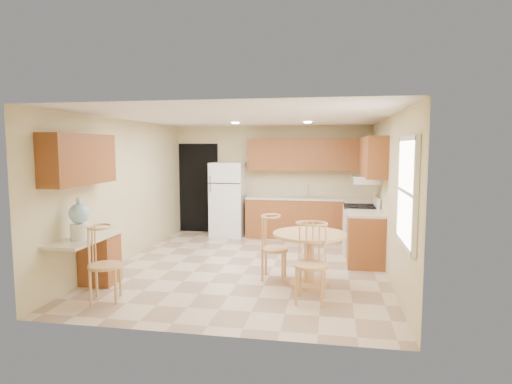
% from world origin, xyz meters
% --- Properties ---
extents(floor, '(5.50, 5.50, 0.00)m').
position_xyz_m(floor, '(0.00, 0.00, 0.00)').
color(floor, '#CAAF93').
rests_on(floor, ground).
extents(ceiling, '(4.50, 5.50, 0.02)m').
position_xyz_m(ceiling, '(0.00, 0.00, 2.50)').
color(ceiling, white).
rests_on(ceiling, wall_back).
extents(wall_back, '(4.50, 0.02, 2.50)m').
position_xyz_m(wall_back, '(0.00, 2.75, 1.25)').
color(wall_back, beige).
rests_on(wall_back, floor).
extents(wall_front, '(4.50, 0.02, 2.50)m').
position_xyz_m(wall_front, '(0.00, -2.75, 1.25)').
color(wall_front, beige).
rests_on(wall_front, floor).
extents(wall_left, '(0.02, 5.50, 2.50)m').
position_xyz_m(wall_left, '(-2.25, 0.00, 1.25)').
color(wall_left, beige).
rests_on(wall_left, floor).
extents(wall_right, '(0.02, 5.50, 2.50)m').
position_xyz_m(wall_right, '(2.25, 0.00, 1.25)').
color(wall_right, beige).
rests_on(wall_right, floor).
extents(doorway, '(0.90, 0.02, 2.10)m').
position_xyz_m(doorway, '(-1.75, 2.73, 1.05)').
color(doorway, black).
rests_on(doorway, floor).
extents(base_cab_back, '(2.75, 0.60, 0.87)m').
position_xyz_m(base_cab_back, '(0.88, 2.45, 0.43)').
color(base_cab_back, brown).
rests_on(base_cab_back, floor).
extents(counter_back, '(2.75, 0.63, 0.04)m').
position_xyz_m(counter_back, '(0.88, 2.45, 0.89)').
color(counter_back, beige).
rests_on(counter_back, base_cab_back).
extents(base_cab_right_a, '(0.60, 0.59, 0.87)m').
position_xyz_m(base_cab_right_a, '(1.95, 1.85, 0.43)').
color(base_cab_right_a, brown).
rests_on(base_cab_right_a, floor).
extents(counter_right_a, '(0.63, 0.59, 0.04)m').
position_xyz_m(counter_right_a, '(1.95, 1.85, 0.89)').
color(counter_right_a, beige).
rests_on(counter_right_a, base_cab_right_a).
extents(base_cab_right_b, '(0.60, 0.80, 0.87)m').
position_xyz_m(base_cab_right_b, '(1.95, 0.40, 0.43)').
color(base_cab_right_b, brown).
rests_on(base_cab_right_b, floor).
extents(counter_right_b, '(0.63, 0.80, 0.04)m').
position_xyz_m(counter_right_b, '(1.95, 0.40, 0.89)').
color(counter_right_b, beige).
rests_on(counter_right_b, base_cab_right_b).
extents(upper_cab_back, '(2.75, 0.33, 0.70)m').
position_xyz_m(upper_cab_back, '(0.88, 2.58, 1.85)').
color(upper_cab_back, brown).
rests_on(upper_cab_back, wall_back).
extents(upper_cab_right, '(0.33, 2.42, 0.70)m').
position_xyz_m(upper_cab_right, '(2.08, 1.21, 1.85)').
color(upper_cab_right, brown).
rests_on(upper_cab_right, wall_right).
extents(upper_cab_left, '(0.33, 1.40, 0.70)m').
position_xyz_m(upper_cab_left, '(-2.08, -1.60, 1.85)').
color(upper_cab_left, brown).
rests_on(upper_cab_left, wall_left).
extents(sink, '(0.78, 0.44, 0.01)m').
position_xyz_m(sink, '(0.85, 2.45, 0.91)').
color(sink, silver).
rests_on(sink, counter_back).
extents(range_hood, '(0.50, 0.76, 0.14)m').
position_xyz_m(range_hood, '(2.00, 1.18, 1.42)').
color(range_hood, silver).
rests_on(range_hood, upper_cab_right).
extents(desk_pedestal, '(0.48, 0.42, 0.72)m').
position_xyz_m(desk_pedestal, '(-2.00, -1.32, 0.36)').
color(desk_pedestal, brown).
rests_on(desk_pedestal, floor).
extents(desk_top, '(0.50, 1.20, 0.04)m').
position_xyz_m(desk_top, '(-2.00, -1.70, 0.75)').
color(desk_top, beige).
rests_on(desk_top, desk_pedestal).
extents(window, '(0.06, 1.12, 1.30)m').
position_xyz_m(window, '(2.23, -1.85, 1.50)').
color(window, white).
rests_on(window, wall_right).
extents(can_light_a, '(0.14, 0.14, 0.02)m').
position_xyz_m(can_light_a, '(-0.50, 1.20, 2.48)').
color(can_light_a, white).
rests_on(can_light_a, ceiling).
extents(can_light_b, '(0.14, 0.14, 0.02)m').
position_xyz_m(can_light_b, '(0.90, 1.20, 2.48)').
color(can_light_b, white).
rests_on(can_light_b, ceiling).
extents(refrigerator, '(0.74, 0.72, 1.67)m').
position_xyz_m(refrigerator, '(-0.95, 2.40, 0.84)').
color(refrigerator, white).
rests_on(refrigerator, floor).
extents(stove, '(0.65, 0.76, 1.09)m').
position_xyz_m(stove, '(1.92, 1.18, 0.47)').
color(stove, white).
rests_on(stove, floor).
extents(dining_table, '(1.06, 1.06, 0.79)m').
position_xyz_m(dining_table, '(1.06, -0.90, 0.51)').
color(dining_table, tan).
rests_on(dining_table, floor).
extents(chair_table_a, '(0.43, 0.55, 0.97)m').
position_xyz_m(chair_table_a, '(0.51, -0.74, 0.59)').
color(chair_table_a, tan).
rests_on(chair_table_a, floor).
extents(chair_table_b, '(0.46, 0.46, 1.03)m').
position_xyz_m(chair_table_b, '(1.11, -1.65, 0.63)').
color(chair_table_b, tan).
rests_on(chair_table_b, floor).
extents(chair_desk, '(0.44, 0.57, 0.99)m').
position_xyz_m(chair_desk, '(-1.55, -2.06, 0.60)').
color(chair_desk, tan).
rests_on(chair_desk, floor).
extents(water_crock, '(0.27, 0.27, 0.57)m').
position_xyz_m(water_crock, '(-2.00, -1.79, 1.03)').
color(water_crock, white).
rests_on(water_crock, desk_top).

